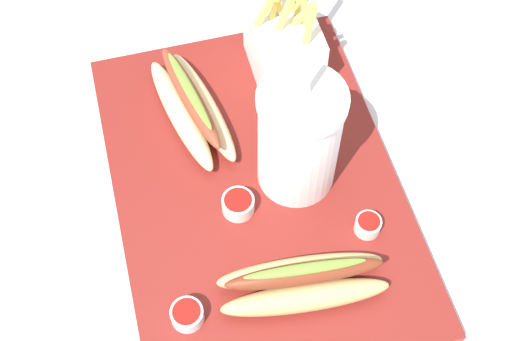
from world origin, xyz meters
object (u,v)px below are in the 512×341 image
at_px(fries_basket, 284,45).
at_px(ketchup_cup_3, 238,204).
at_px(ketchup_cup_2, 368,225).
at_px(hot_dog_1, 303,282).
at_px(soda_cup, 300,141).
at_px(hot_dog_2, 192,107).
at_px(ketchup_cup_1, 187,314).

relative_size(fries_basket, ketchup_cup_3, 4.26).
bearing_deg(ketchup_cup_2, hot_dog_1, 119.21).
height_order(soda_cup, hot_dog_2, soda_cup).
xyz_separation_m(hot_dog_2, ketchup_cup_1, (-0.26, 0.06, -0.01)).
bearing_deg(hot_dog_1, hot_dog_2, 14.49).
height_order(hot_dog_1, ketchup_cup_1, hot_dog_1).
height_order(hot_dog_1, ketchup_cup_2, hot_dog_1).
bearing_deg(hot_dog_2, hot_dog_1, -165.51).
relative_size(fries_basket, hot_dog_2, 0.84).
distance_m(ketchup_cup_1, ketchup_cup_2, 0.23).
distance_m(fries_basket, ketchup_cup_2, 0.26).
height_order(hot_dog_2, ketchup_cup_3, hot_dog_2).
bearing_deg(hot_dog_1, ketchup_cup_1, 89.57).
bearing_deg(ketchup_cup_1, hot_dog_2, -13.18).
relative_size(soda_cup, fries_basket, 1.45).
bearing_deg(hot_dog_2, ketchup_cup_3, -170.48).
height_order(soda_cup, fries_basket, soda_cup).
xyz_separation_m(hot_dog_1, hot_dog_2, (0.26, 0.07, -0.00)).
bearing_deg(soda_cup, ketchup_cup_3, 107.76).
bearing_deg(hot_dog_2, ketchup_cup_1, 166.82).
height_order(hot_dog_2, ketchup_cup_2, hot_dog_2).
xyz_separation_m(ketchup_cup_2, ketchup_cup_3, (0.06, 0.14, 0.00)).
xyz_separation_m(hot_dog_1, ketchup_cup_3, (0.12, 0.04, -0.01)).
xyz_separation_m(fries_basket, hot_dog_2, (-0.05, 0.13, -0.02)).
height_order(hot_dog_1, hot_dog_2, hot_dog_1).
xyz_separation_m(soda_cup, ketchup_cup_1, (-0.14, 0.16, -0.07)).
distance_m(hot_dog_1, ketchup_cup_1, 0.13).
relative_size(hot_dog_1, hot_dog_2, 0.98).
height_order(hot_dog_1, ketchup_cup_3, hot_dog_1).
bearing_deg(soda_cup, hot_dog_1, 165.92).
bearing_deg(fries_basket, hot_dog_1, 167.82).
relative_size(fries_basket, hot_dog_1, 0.86).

